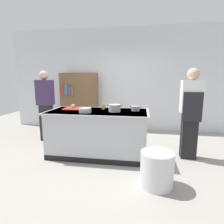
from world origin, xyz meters
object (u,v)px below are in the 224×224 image
at_px(person_chef, 191,112).
at_px(stock_pot, 115,108).
at_px(juice_cup, 103,107).
at_px(sauce_pan, 136,109).
at_px(mixing_bowl, 85,110).
at_px(onion, 73,106).
at_px(person_guest, 46,104).
at_px(bookshelf, 79,102).
at_px(trash_bin, 157,169).

bearing_deg(person_chef, stock_pot, 105.95).
height_order(juice_cup, person_chef, person_chef).
distance_m(sauce_pan, person_chef, 1.03).
bearing_deg(mixing_bowl, onion, 135.37).
xyz_separation_m(person_guest, bookshelf, (0.47, 1.13, -0.06)).
height_order(stock_pot, person_guest, person_guest).
height_order(onion, sauce_pan, onion).
bearing_deg(person_guest, trash_bin, 51.23).
distance_m(mixing_bowl, bookshelf, 2.19).
bearing_deg(onion, trash_bin, -34.36).
bearing_deg(trash_bin, juice_cup, 130.35).
bearing_deg(bookshelf, stock_pot, -53.63).
relative_size(sauce_pan, mixing_bowl, 0.98).
distance_m(stock_pot, person_guest, 1.95).
relative_size(stock_pot, sauce_pan, 1.32).
height_order(juice_cup, bookshelf, bookshelf).
height_order(sauce_pan, person_guest, person_guest).
xyz_separation_m(onion, person_guest, (-0.91, 0.52, -0.05)).
bearing_deg(onion, mixing_bowl, -44.63).
distance_m(onion, sauce_pan, 1.30).
bearing_deg(onion, bookshelf, 104.89).
bearing_deg(mixing_bowl, stock_pot, 20.71).
xyz_separation_m(stock_pot, person_chef, (1.43, 0.14, -0.06)).
height_order(trash_bin, bookshelf, bookshelf).
height_order(onion, juice_cup, onion).
bearing_deg(person_chef, person_guest, 90.61).
xyz_separation_m(trash_bin, bookshelf, (-2.10, 2.79, 0.60)).
distance_m(sauce_pan, mixing_bowl, 0.99).
distance_m(trash_bin, person_chef, 1.45).
bearing_deg(mixing_bowl, sauce_pan, 20.98).
xyz_separation_m(juice_cup, person_guest, (-1.54, 0.45, -0.04)).
bearing_deg(stock_pot, trash_bin, -51.88).
bearing_deg(sauce_pan, stock_pot, -158.66).
relative_size(sauce_pan, juice_cup, 2.26).
distance_m(mixing_bowl, person_chef, 1.98).
bearing_deg(mixing_bowl, person_chef, 9.80).
bearing_deg(trash_bin, bookshelf, 126.98).
height_order(mixing_bowl, person_guest, person_guest).
relative_size(onion, person_guest, 0.05).
height_order(sauce_pan, trash_bin, sauce_pan).
xyz_separation_m(stock_pot, bookshelf, (-1.35, 1.83, -0.12)).
xyz_separation_m(onion, sauce_pan, (1.30, -0.02, -0.01)).
relative_size(sauce_pan, bookshelf, 0.13).
height_order(onion, person_chef, person_chef).
xyz_separation_m(trash_bin, person_chef, (0.67, 1.10, 0.66)).
bearing_deg(person_guest, bookshelf, 151.58).
distance_m(mixing_bowl, trash_bin, 1.64).
height_order(onion, trash_bin, onion).
xyz_separation_m(person_chef, person_guest, (-3.24, 0.56, -0.00)).
relative_size(sauce_pan, person_guest, 0.13).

